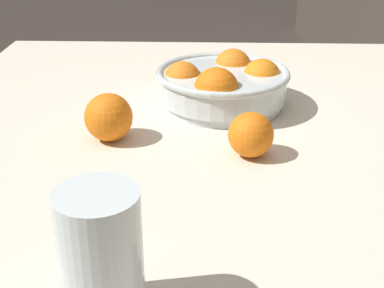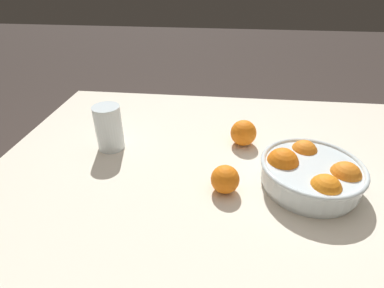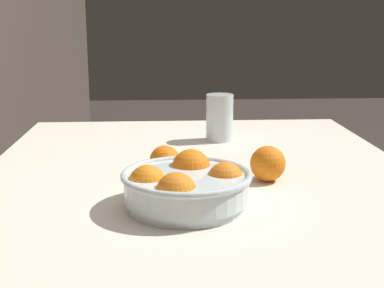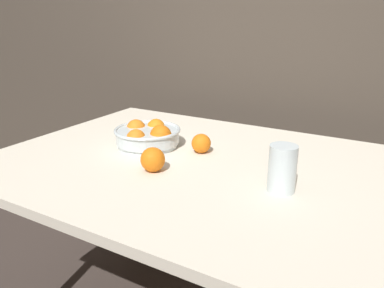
# 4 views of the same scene
# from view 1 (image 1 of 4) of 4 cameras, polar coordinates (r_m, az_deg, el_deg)

# --- Properties ---
(dining_table) EXTENTS (1.28, 0.99, 0.77)m
(dining_table) POSITION_cam_1_polar(r_m,az_deg,el_deg) (0.85, 0.60, -5.51)
(dining_table) COLOR beige
(dining_table) RESTS_ON ground_plane
(fruit_bowl) EXTENTS (0.24, 0.24, 0.09)m
(fruit_bowl) POSITION_cam_1_polar(r_m,az_deg,el_deg) (0.98, 3.32, 6.37)
(fruit_bowl) COLOR silver
(fruit_bowl) RESTS_ON dining_table
(juice_glass) EXTENTS (0.08, 0.08, 0.13)m
(juice_glass) POSITION_cam_1_polar(r_m,az_deg,el_deg) (0.50, -9.61, -12.31)
(juice_glass) COLOR #F4A314
(juice_glass) RESTS_ON dining_table
(orange_loose_near_bowl) EXTENTS (0.07, 0.07, 0.07)m
(orange_loose_near_bowl) POSITION_cam_1_polar(r_m,az_deg,el_deg) (0.80, 6.29, 0.99)
(orange_loose_near_bowl) COLOR orange
(orange_loose_near_bowl) RESTS_ON dining_table
(orange_loose_front) EXTENTS (0.08, 0.08, 0.08)m
(orange_loose_front) POSITION_cam_1_polar(r_m,az_deg,el_deg) (0.85, -8.89, 2.83)
(orange_loose_front) COLOR orange
(orange_loose_front) RESTS_ON dining_table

